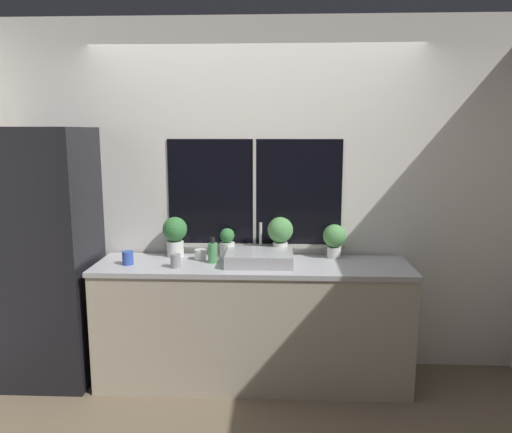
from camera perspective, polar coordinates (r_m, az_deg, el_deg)
ground_plane at (r=3.74m, az=-0.61°, el=-20.14°), size 14.00×14.00×0.00m
wall_back at (r=3.89m, az=-0.14°, el=2.20°), size 8.00×0.09×2.70m
wall_left at (r=5.27m, az=-22.99°, el=3.42°), size 0.06×7.00×2.70m
wall_right at (r=5.13m, az=24.37°, el=3.17°), size 0.06×7.00×2.70m
counter at (r=3.79m, az=-0.39°, el=-12.06°), size 2.29×0.58×0.91m
refrigerator at (r=4.02m, az=-22.30°, el=-4.17°), size 0.61×0.68×1.89m
sink at (r=3.64m, az=0.40°, el=-4.70°), size 0.48×0.42×0.26m
potted_plant_far_left at (r=3.88m, az=-9.24°, el=-1.93°), size 0.19×0.19×0.31m
potted_plant_center_left at (r=3.83m, az=-3.30°, el=-3.00°), size 0.11×0.11×0.22m
potted_plant_center_right at (r=3.79m, az=2.79°, el=-1.92°), size 0.19×0.19×0.31m
potted_plant_far_right at (r=3.83m, az=8.95°, el=-2.48°), size 0.17×0.17×0.26m
soap_bottle at (r=3.67m, az=-4.97°, el=-4.09°), size 0.07×0.07×0.19m
mug_blue at (r=3.73m, az=-14.44°, el=-4.60°), size 0.08×0.08×0.10m
mug_white at (r=3.77m, az=-6.37°, el=-4.34°), size 0.09×0.09×0.08m
mug_grey at (r=3.58m, az=-9.18°, el=-5.02°), size 0.07×0.07×0.10m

